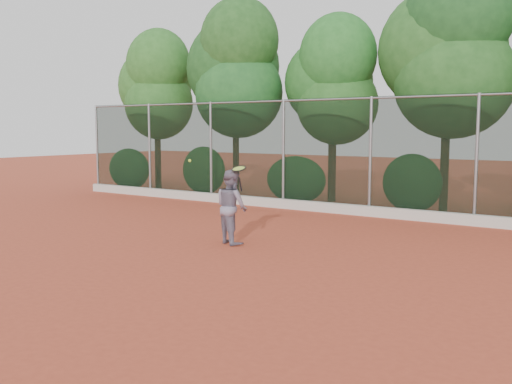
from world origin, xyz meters
The scene contains 7 objects.
ground centered at (0.00, 0.00, 0.00)m, with size 80.00×80.00×0.00m, color #B14229.
concrete_curb centered at (0.00, 6.82, 0.15)m, with size 24.00×0.20×0.30m, color beige.
tennis_player centered at (-0.88, 1.33, 0.83)m, with size 0.81×0.63×1.66m, color slate.
chainlink_fence centered at (0.00, 7.00, 1.86)m, with size 24.09×0.09×3.50m.
foliage_backdrop centered at (-0.55, 8.98, 4.40)m, with size 23.70×3.63×7.55m.
tennis_racket centered at (-0.63, 1.26, 1.66)m, with size 0.33×0.33×0.57m.
tennis_ball_in_flight centered at (-2.29, 1.56, 1.81)m, with size 0.07×0.07×0.07m.
Camera 1 is at (6.64, -8.78, 2.57)m, focal length 40.00 mm.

